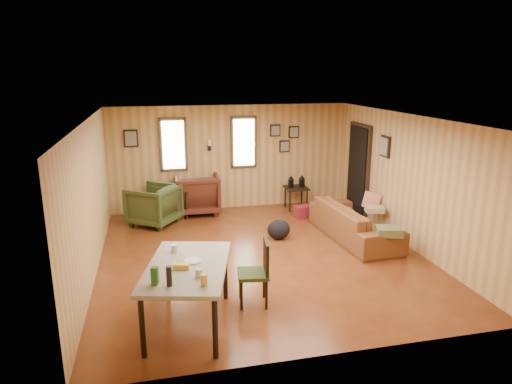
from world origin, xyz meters
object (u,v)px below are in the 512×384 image
at_px(side_table, 296,186).
at_px(sofa, 355,216).
at_px(recliner_green, 153,203).
at_px(dining_table, 187,271).
at_px(recliner_brown, 197,192).
at_px(end_table, 175,198).

bearing_deg(side_table, sofa, -76.79).
xyz_separation_m(recliner_green, dining_table, (0.37, -4.16, 0.29)).
relative_size(recliner_brown, side_table, 1.23).
distance_m(recliner_green, side_table, 3.27).
xyz_separation_m(sofa, recliner_green, (-3.74, 1.74, 0.02)).
bearing_deg(sofa, recliner_green, 61.01).
relative_size(side_table, dining_table, 0.45).
xyz_separation_m(sofa, dining_table, (-3.37, -2.42, 0.30)).
height_order(end_table, dining_table, dining_table).
distance_m(end_table, side_table, 2.78).
bearing_deg(side_table, end_table, 178.88).
bearing_deg(side_table, recliner_green, -173.52).
relative_size(sofa, recliner_brown, 2.28).
xyz_separation_m(recliner_brown, side_table, (2.28, -0.22, 0.05)).
relative_size(recliner_brown, end_table, 1.30).
height_order(sofa, recliner_green, recliner_green).
bearing_deg(side_table, recliner_brown, 174.57).
height_order(recliner_green, dining_table, dining_table).
bearing_deg(side_table, dining_table, -122.46).
distance_m(end_table, dining_table, 4.59).
distance_m(recliner_brown, end_table, 0.53).
bearing_deg(recliner_brown, end_table, 19.54).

